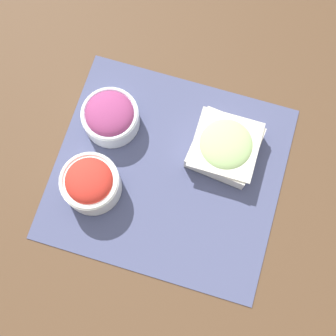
# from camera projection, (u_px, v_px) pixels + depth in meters

# --- Properties ---
(ground_plane) EXTENTS (3.00, 3.00, 0.00)m
(ground_plane) POSITION_uv_depth(u_px,v_px,m) (168.00, 173.00, 0.93)
(ground_plane) COLOR #513823
(placemat) EXTENTS (0.44, 0.41, 0.00)m
(placemat) POSITION_uv_depth(u_px,v_px,m) (168.00, 172.00, 0.93)
(placemat) COLOR #474C70
(placemat) RESTS_ON ground_plane
(cucumber_bowl) EXTENTS (0.14, 0.14, 0.06)m
(cucumber_bowl) POSITION_uv_depth(u_px,v_px,m) (225.00, 147.00, 0.91)
(cucumber_bowl) COLOR silver
(cucumber_bowl) RESTS_ON placemat
(tomato_bowl) EXTENTS (0.11, 0.11, 0.08)m
(tomato_bowl) POSITION_uv_depth(u_px,v_px,m) (91.00, 183.00, 0.88)
(tomato_bowl) COLOR white
(tomato_bowl) RESTS_ON placemat
(onion_bowl) EXTENTS (0.11, 0.11, 0.07)m
(onion_bowl) POSITION_uv_depth(u_px,v_px,m) (110.00, 116.00, 0.92)
(onion_bowl) COLOR silver
(onion_bowl) RESTS_ON placemat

